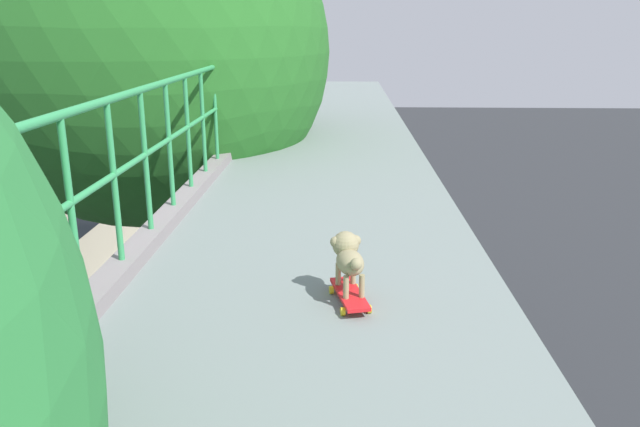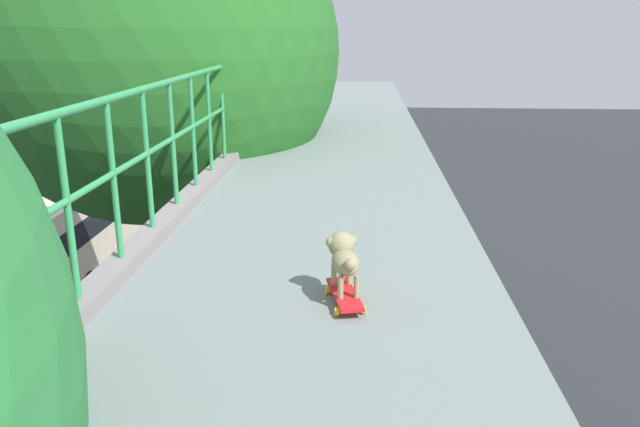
% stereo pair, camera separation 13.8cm
% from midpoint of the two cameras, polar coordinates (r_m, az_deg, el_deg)
% --- Properties ---
extents(green_railing, '(0.20, 33.69, 1.27)m').
position_cam_midpoint_polar(green_railing, '(3.45, -25.41, -9.42)').
color(green_railing, gray).
rests_on(green_railing, overpass_deck).
extents(car_red_taxi_fifth, '(1.78, 4.12, 1.54)m').
position_cam_midpoint_polar(car_red_taxi_fifth, '(13.29, -23.00, -17.07)').
color(car_red_taxi_fifth, red).
rests_on(car_red_taxi_fifth, ground).
extents(city_bus, '(2.52, 10.65, 3.08)m').
position_cam_midpoint_polar(city_bus, '(21.95, -20.35, -0.15)').
color(city_bus, beige).
rests_on(city_bus, ground).
extents(roadside_tree_mid, '(5.93, 5.93, 10.18)m').
position_cam_midpoint_polar(roadside_tree_mid, '(10.55, -14.64, 14.07)').
color(roadside_tree_mid, '#52322F').
rests_on(roadside_tree_mid, ground).
extents(toy_skateboard, '(0.28, 0.53, 0.08)m').
position_cam_midpoint_polar(toy_skateboard, '(4.02, 3.28, -7.48)').
color(toy_skateboard, red).
rests_on(toy_skateboard, overpass_deck).
extents(small_dog, '(0.25, 0.43, 0.36)m').
position_cam_midpoint_polar(small_dog, '(3.99, 3.18, -3.89)').
color(small_dog, '#948962').
rests_on(small_dog, toy_skateboard).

